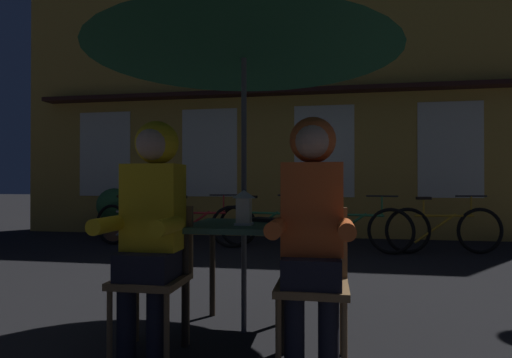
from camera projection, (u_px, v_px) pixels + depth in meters
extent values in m
plane|color=black|center=(244.00, 332.00, 2.87)|extent=(60.00, 60.00, 0.00)
cube|color=#42664C|center=(244.00, 226.00, 2.88)|extent=(0.72, 0.72, 0.04)
cylinder|color=#2D2319|center=(185.00, 290.00, 2.62)|extent=(0.04, 0.04, 0.70)
cylinder|color=#2D2319|center=(284.00, 294.00, 2.51)|extent=(0.04, 0.04, 0.70)
cylinder|color=#2D2319|center=(212.00, 270.00, 3.23)|extent=(0.04, 0.04, 0.70)
cylinder|color=#2D2319|center=(293.00, 272.00, 3.13)|extent=(0.04, 0.04, 0.70)
cylinder|color=#4C4C51|center=(244.00, 167.00, 2.88)|extent=(0.04, 0.04, 2.25)
cone|color=#19472D|center=(244.00, 31.00, 2.89)|extent=(2.10, 2.10, 0.38)
cube|color=white|center=(244.00, 224.00, 2.76)|extent=(0.11, 0.11, 0.02)
cube|color=white|center=(244.00, 210.00, 2.76)|extent=(0.09, 0.09, 0.16)
pyramid|color=white|center=(244.00, 194.00, 2.77)|extent=(0.11, 0.11, 0.06)
cube|color=olive|center=(151.00, 281.00, 2.52)|extent=(0.40, 0.40, 0.04)
cylinder|color=olive|center=(167.00, 330.00, 2.33)|extent=(0.03, 0.03, 0.41)
cylinder|color=olive|center=(110.00, 326.00, 2.38)|extent=(0.03, 0.03, 0.41)
cylinder|color=olive|center=(187.00, 312.00, 2.66)|extent=(0.03, 0.03, 0.41)
cylinder|color=olive|center=(137.00, 309.00, 2.72)|extent=(0.03, 0.03, 0.41)
cube|color=olive|center=(163.00, 238.00, 2.71)|extent=(0.40, 0.03, 0.42)
cube|color=olive|center=(312.00, 288.00, 2.36)|extent=(0.40, 0.40, 0.04)
cylinder|color=olive|center=(344.00, 341.00, 2.16)|extent=(0.03, 0.03, 0.41)
cylinder|color=olive|center=(278.00, 337.00, 2.22)|extent=(0.03, 0.03, 0.41)
cylinder|color=olive|center=(342.00, 320.00, 2.49)|extent=(0.03, 0.03, 0.41)
cylinder|color=olive|center=(285.00, 317.00, 2.55)|extent=(0.03, 0.03, 0.41)
cube|color=olive|center=(313.00, 242.00, 2.54)|extent=(0.40, 0.03, 0.42)
cylinder|color=black|center=(156.00, 323.00, 2.38)|extent=(0.11, 0.11, 0.45)
cylinder|color=black|center=(126.00, 321.00, 2.41)|extent=(0.11, 0.11, 0.45)
cube|color=black|center=(151.00, 264.00, 2.52)|extent=(0.32, 0.36, 0.16)
cube|color=yellow|center=(153.00, 207.00, 2.57)|extent=(0.34, 0.22, 0.52)
cylinder|color=yellow|center=(168.00, 226.00, 2.32)|extent=(0.09, 0.30, 0.09)
cylinder|color=yellow|center=(107.00, 225.00, 2.38)|extent=(0.09, 0.30, 0.09)
sphere|color=tan|center=(154.00, 144.00, 2.57)|extent=(0.21, 0.21, 0.21)
sphere|color=yellow|center=(157.00, 143.00, 2.62)|extent=(0.27, 0.27, 0.27)
cylinder|color=black|center=(329.00, 333.00, 2.22)|extent=(0.11, 0.11, 0.45)
cylinder|color=black|center=(294.00, 331.00, 2.25)|extent=(0.11, 0.11, 0.45)
cube|color=black|center=(312.00, 270.00, 2.36)|extent=(0.32, 0.36, 0.16)
cube|color=#E05B23|center=(312.00, 209.00, 2.40)|extent=(0.34, 0.22, 0.52)
cylinder|color=#E05B23|center=(346.00, 229.00, 2.15)|extent=(0.09, 0.30, 0.09)
cylinder|color=#E05B23|center=(276.00, 228.00, 2.21)|extent=(0.09, 0.30, 0.09)
sphere|color=tan|center=(312.00, 141.00, 2.40)|extent=(0.21, 0.21, 0.21)
sphere|color=#E05B23|center=(313.00, 140.00, 2.45)|extent=(0.27, 0.27, 0.27)
cube|color=gold|center=(268.00, 77.00, 8.32)|extent=(10.00, 0.60, 6.20)
cube|color=#EAE5C6|center=(105.00, 154.00, 8.57)|extent=(1.10, 0.02, 1.70)
cube|color=#EAE5C6|center=(209.00, 153.00, 8.20)|extent=(1.10, 0.02, 1.70)
cube|color=#EAE5C6|center=(324.00, 151.00, 7.82)|extent=(1.10, 0.02, 1.70)
cube|color=#EAE5C6|center=(450.00, 150.00, 7.44)|extent=(1.10, 0.02, 1.70)
cube|color=#331914|center=(264.00, 93.00, 7.88)|extent=(9.00, 0.36, 0.08)
torus|color=black|center=(164.00, 227.00, 6.54)|extent=(0.66, 0.19, 0.66)
torus|color=black|center=(112.00, 224.00, 6.93)|extent=(0.66, 0.19, 0.66)
cylinder|color=#ADA89E|center=(137.00, 212.00, 6.74)|extent=(0.82, 0.22, 0.04)
cylinder|color=#ADA89E|center=(131.00, 223.00, 6.79)|extent=(0.60, 0.17, 0.44)
cylinder|color=#ADA89E|center=(123.00, 204.00, 6.85)|extent=(0.02, 0.02, 0.24)
cube|color=black|center=(123.00, 196.00, 6.85)|extent=(0.21, 0.12, 0.04)
cylinder|color=#ADA89E|center=(158.00, 204.00, 6.59)|extent=(0.02, 0.02, 0.28)
cylinder|color=black|center=(158.00, 195.00, 6.60)|extent=(0.43, 0.12, 0.02)
torus|color=black|center=(231.00, 227.00, 6.59)|extent=(0.66, 0.16, 0.66)
torus|color=black|center=(166.00, 227.00, 6.59)|extent=(0.66, 0.16, 0.66)
cylinder|color=maroon|center=(199.00, 213.00, 6.59)|extent=(0.83, 0.18, 0.04)
cylinder|color=maroon|center=(191.00, 225.00, 6.59)|extent=(0.60, 0.14, 0.44)
cylinder|color=maroon|center=(181.00, 205.00, 6.59)|extent=(0.02, 0.02, 0.24)
cube|color=black|center=(181.00, 197.00, 6.60)|extent=(0.21, 0.11, 0.04)
cylinder|color=maroon|center=(224.00, 204.00, 6.59)|extent=(0.02, 0.02, 0.28)
cylinder|color=black|center=(224.00, 195.00, 6.59)|extent=(0.44, 0.10, 0.02)
torus|color=black|center=(299.00, 228.00, 6.35)|extent=(0.66, 0.19, 0.66)
torus|color=black|center=(238.00, 226.00, 6.74)|extent=(0.66, 0.19, 0.66)
cylinder|color=#236B3D|center=(268.00, 213.00, 6.54)|extent=(0.82, 0.21, 0.04)
cylinder|color=#236B3D|center=(260.00, 225.00, 6.59)|extent=(0.60, 0.16, 0.44)
cylinder|color=#236B3D|center=(251.00, 205.00, 6.65)|extent=(0.02, 0.02, 0.24)
cube|color=black|center=(251.00, 197.00, 6.65)|extent=(0.21, 0.12, 0.04)
cylinder|color=#236B3D|center=(292.00, 205.00, 6.40)|extent=(0.02, 0.02, 0.28)
cylinder|color=black|center=(292.00, 195.00, 6.40)|extent=(0.43, 0.12, 0.02)
torus|color=black|center=(391.00, 231.00, 5.98)|extent=(0.65, 0.20, 0.66)
torus|color=black|center=(321.00, 228.00, 6.38)|extent=(0.65, 0.20, 0.66)
cylinder|color=#236B3D|center=(355.00, 215.00, 6.18)|extent=(0.82, 0.23, 0.04)
cylinder|color=#236B3D|center=(346.00, 227.00, 6.23)|extent=(0.60, 0.17, 0.44)
cylinder|color=#236B3D|center=(335.00, 206.00, 6.30)|extent=(0.02, 0.02, 0.24)
cube|color=black|center=(335.00, 198.00, 6.30)|extent=(0.21, 0.12, 0.04)
cylinder|color=#236B3D|center=(382.00, 206.00, 6.03)|extent=(0.02, 0.02, 0.28)
cylinder|color=black|center=(382.00, 196.00, 6.03)|extent=(0.43, 0.12, 0.02)
torus|color=black|center=(480.00, 231.00, 6.02)|extent=(0.66, 0.15, 0.66)
torus|color=black|center=(408.00, 231.00, 6.05)|extent=(0.66, 0.15, 0.66)
cylinder|color=#B78419|center=(444.00, 216.00, 6.04)|extent=(0.83, 0.16, 0.04)
cylinder|color=#B78419|center=(435.00, 228.00, 6.04)|extent=(0.60, 0.12, 0.44)
cylinder|color=#B78419|center=(424.00, 207.00, 6.05)|extent=(0.02, 0.02, 0.24)
cube|color=black|center=(424.00, 198.00, 6.05)|extent=(0.21, 0.11, 0.04)
cylinder|color=#B78419|center=(471.00, 206.00, 6.03)|extent=(0.02, 0.02, 0.28)
cylinder|color=black|center=(471.00, 196.00, 6.03)|extent=(0.44, 0.09, 0.02)
cube|color=black|center=(264.00, 220.00, 3.04)|extent=(0.24, 0.21, 0.02)
cylinder|color=brown|center=(114.00, 231.00, 7.41)|extent=(0.36, 0.36, 0.34)
sphere|color=#285B2D|center=(114.00, 205.00, 7.42)|extent=(0.60, 0.60, 0.60)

